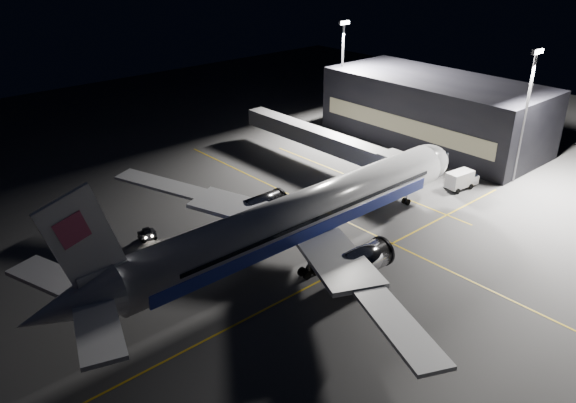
% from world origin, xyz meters
% --- Properties ---
extents(ground, '(200.00, 200.00, 0.00)m').
position_xyz_m(ground, '(0.00, 0.00, 0.00)').
color(ground, '#4C4C4F').
rests_on(ground, ground).
extents(guide_line_main, '(0.25, 80.00, 0.01)m').
position_xyz_m(guide_line_main, '(10.00, 0.00, 0.01)').
color(guide_line_main, gold).
rests_on(guide_line_main, ground).
extents(guide_line_cross, '(70.00, 0.25, 0.01)m').
position_xyz_m(guide_line_cross, '(0.00, -6.00, 0.01)').
color(guide_line_cross, gold).
rests_on(guide_line_cross, ground).
extents(guide_line_side, '(0.25, 40.00, 0.01)m').
position_xyz_m(guide_line_side, '(22.00, 10.00, 0.01)').
color(guide_line_side, gold).
rests_on(guide_line_side, ground).
extents(airliner, '(61.48, 54.22, 16.64)m').
position_xyz_m(airliner, '(-1.08, 0.00, 5.16)').
color(airliner, silver).
rests_on(airliner, ground).
extents(terminal, '(18.12, 40.00, 12.00)m').
position_xyz_m(terminal, '(45.98, 14.00, 6.00)').
color(terminal, black).
rests_on(terminal, ground).
extents(jet_bridge, '(3.60, 34.40, 6.30)m').
position_xyz_m(jet_bridge, '(22.00, 18.06, 4.58)').
color(jet_bridge, '#B2B2B7').
rests_on(jet_bridge, ground).
extents(floodlight_mast_north, '(2.40, 0.68, 20.70)m').
position_xyz_m(floodlight_mast_north, '(40.00, 31.99, 12.37)').
color(floodlight_mast_north, '#59595E').
rests_on(floodlight_mast_north, ground).
extents(floodlight_mast_south, '(2.40, 0.67, 20.70)m').
position_xyz_m(floodlight_mast_south, '(40.00, -6.01, 12.37)').
color(floodlight_mast_south, '#59595E').
rests_on(floodlight_mast_south, ground).
extents(service_truck, '(5.86, 2.98, 2.88)m').
position_xyz_m(service_truck, '(31.36, -2.06, 1.54)').
color(service_truck, silver).
rests_on(service_truck, ground).
extents(baggage_tug, '(2.24, 1.88, 1.50)m').
position_xyz_m(baggage_tug, '(-12.77, 15.60, 0.69)').
color(baggage_tug, black).
rests_on(baggage_tug, ground).
extents(safety_cone_a, '(0.36, 0.36, 0.55)m').
position_xyz_m(safety_cone_a, '(-7.64, 8.86, 0.27)').
color(safety_cone_a, '#E26309').
rests_on(safety_cone_a, ground).
extents(safety_cone_b, '(0.45, 0.45, 0.68)m').
position_xyz_m(safety_cone_b, '(6.00, 8.26, 0.34)').
color(safety_cone_b, '#E26309').
rests_on(safety_cone_b, ground).
extents(safety_cone_c, '(0.35, 0.35, 0.53)m').
position_xyz_m(safety_cone_c, '(4.02, 4.00, 0.27)').
color(safety_cone_c, '#E26309').
rests_on(safety_cone_c, ground).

